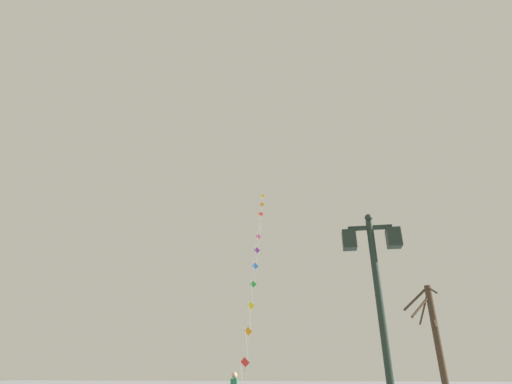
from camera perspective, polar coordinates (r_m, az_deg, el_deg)
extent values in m
cylinder|color=#1E2D23|center=(8.19, 18.32, -19.42)|extent=(0.14, 0.14, 4.63)
sphere|color=#1E2D23|center=(8.71, 16.21, -3.65)|extent=(0.16, 0.16, 0.16)
cube|color=#1E2D23|center=(8.63, 16.40, -5.07)|extent=(0.91, 0.08, 0.08)
cube|color=#1E2D23|center=(8.51, 13.55, -6.89)|extent=(0.28, 0.28, 0.40)
cube|color=beige|center=(8.51, 13.55, -6.89)|extent=(0.19, 0.19, 0.30)
cube|color=#1E2D23|center=(8.63, 19.60, -6.38)|extent=(0.28, 0.28, 0.40)
cube|color=beige|center=(8.63, 19.60, -6.38)|extent=(0.19, 0.19, 0.30)
cylinder|color=silver|center=(20.37, -1.37, -21.69)|extent=(0.13, 1.42, 1.51)
cylinder|color=silver|center=(21.91, -0.93, -18.02)|extent=(0.13, 1.42, 1.51)
cylinder|color=silver|center=(23.52, -0.56, -14.84)|extent=(0.13, 1.42, 1.51)
cylinder|color=silver|center=(25.20, -0.25, -12.07)|extent=(0.13, 1.42, 1.51)
cylinder|color=silver|center=(26.93, 0.02, -9.65)|extent=(0.13, 1.42, 1.51)
cylinder|color=silver|center=(28.70, 0.25, -7.53)|extent=(0.13, 1.42, 1.51)
cylinder|color=silver|center=(30.51, 0.46, -5.66)|extent=(0.13, 1.42, 1.51)
cylinder|color=silver|center=(32.34, 0.63, -3.99)|extent=(0.13, 1.42, 1.51)
cylinder|color=silver|center=(34.20, 0.79, -2.51)|extent=(0.13, 1.42, 1.51)
cylinder|color=silver|center=(36.08, 0.94, -1.18)|extent=(0.13, 1.42, 1.51)
cube|color=red|center=(19.64, -1.63, -23.74)|extent=(0.43, 0.06, 0.43)
cylinder|color=red|center=(19.64, -1.64, -24.58)|extent=(0.02, 0.02, 0.24)
cube|color=orange|center=(21.13, -1.14, -19.79)|extent=(0.43, 0.06, 0.43)
cylinder|color=orange|center=(21.10, -1.15, -20.66)|extent=(0.02, 0.03, 0.31)
cube|color=yellow|center=(22.70, -0.74, -16.37)|extent=(0.43, 0.04, 0.43)
cylinder|color=yellow|center=(22.66, -0.74, -17.15)|extent=(0.02, 0.05, 0.29)
cube|color=green|center=(24.35, -0.40, -13.40)|extent=(0.43, 0.08, 0.43)
cylinder|color=green|center=(24.30, -0.40, -14.07)|extent=(0.02, 0.02, 0.24)
cube|color=blue|center=(26.06, -0.11, -10.82)|extent=(0.43, 0.11, 0.43)
cylinder|color=blue|center=(25.98, -0.11, -11.47)|extent=(0.03, 0.06, 0.27)
cube|color=purple|center=(27.81, 0.14, -8.56)|extent=(0.43, 0.03, 0.43)
cylinder|color=purple|center=(27.73, 0.14, -9.14)|extent=(0.02, 0.03, 0.25)
cube|color=pink|center=(29.60, 0.36, -6.56)|extent=(0.43, 0.09, 0.43)
cylinder|color=pink|center=(29.51, 0.36, -7.08)|extent=(0.02, 0.04, 0.22)
cube|color=white|center=(31.42, 0.55, -4.80)|extent=(0.43, 0.05, 0.43)
cylinder|color=white|center=(31.31, 0.55, -5.36)|extent=(0.02, 0.04, 0.32)
cube|color=red|center=(33.27, 0.72, -3.23)|extent=(0.43, 0.11, 0.43)
cylinder|color=red|center=(33.15, 0.72, -3.77)|extent=(0.03, 0.06, 0.33)
cube|color=orange|center=(35.14, 0.87, -1.83)|extent=(0.43, 0.02, 0.43)
cylinder|color=orange|center=(35.01, 0.87, -2.32)|extent=(0.02, 0.05, 0.31)
cube|color=yellow|center=(37.03, 1.00, -0.57)|extent=(0.43, 0.06, 0.43)
cylinder|color=yellow|center=(36.90, 1.01, -1.04)|extent=(0.02, 0.06, 0.33)
sphere|color=tan|center=(16.68, -3.20, -25.32)|extent=(0.22, 0.22, 0.22)
cylinder|color=#26724C|center=(16.91, -3.10, -26.16)|extent=(0.12, 0.39, 0.50)
cylinder|color=#423323|center=(17.50, 25.35, -20.32)|extent=(0.25, 0.25, 4.92)
cylinder|color=#423323|center=(17.87, 22.43, -14.32)|extent=(1.04, 0.68, 0.89)
cylinder|color=#423323|center=(17.14, 24.84, -17.14)|extent=(0.24, 0.90, 0.47)
cylinder|color=#423323|center=(17.17, 23.08, -15.19)|extent=(1.05, 0.86, 0.97)
cylinder|color=#423323|center=(17.26, 24.46, -12.96)|extent=(0.11, 1.04, 0.48)
cylinder|color=#423323|center=(18.10, 23.48, -15.35)|extent=(0.40, 1.08, 1.25)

